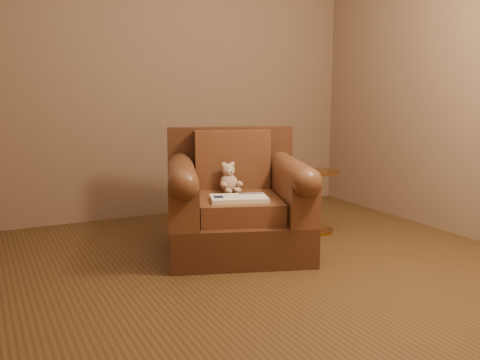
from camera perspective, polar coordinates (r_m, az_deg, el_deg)
name	(u,v)px	position (r m, az deg, el deg)	size (l,w,h in m)	color
floor	(253,283)	(3.30, 1.36, -10.96)	(4.00, 4.00, 0.00)	#4E351B
armchair	(236,205)	(3.86, -0.41, -2.65)	(1.22, 1.19, 0.87)	#452617
teddy_bear	(229,181)	(3.91, -1.14, -0.05)	(0.16, 0.18, 0.23)	tan
guidebook	(239,198)	(3.62, -0.12, -1.98)	(0.43, 0.34, 0.03)	beige
side_table	(316,199)	(4.41, 8.10, -2.02)	(0.36, 0.36, 0.51)	#BB7C33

